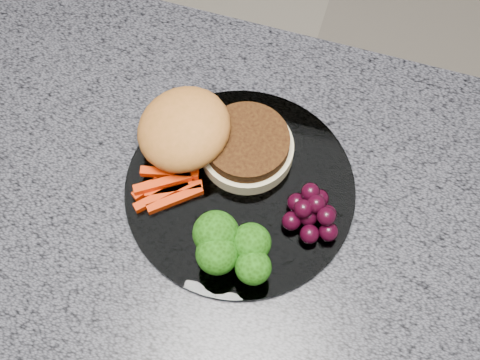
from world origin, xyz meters
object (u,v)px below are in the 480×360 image
island_cabinet (202,330)px  burger (206,137)px  plate (240,189)px  grape_bunch (312,213)px

island_cabinet → burger: 0.51m
plate → burger: bearing=143.5°
island_cabinet → plate: (0.05, 0.07, 0.47)m
burger → grape_bunch: 0.15m
island_cabinet → plate: size_ratio=4.62×
plate → grape_bunch: (0.09, -0.01, 0.02)m
burger → grape_bunch: size_ratio=3.07×
burger → grape_bunch: burger is taller
island_cabinet → plate: plate is taller
island_cabinet → grape_bunch: bearing=22.3°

